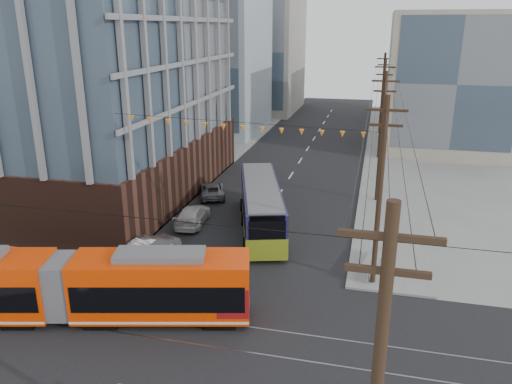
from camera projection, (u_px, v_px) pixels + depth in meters
office_building at (23, 27)px, 42.66m from camera, size 30.00×25.00×28.60m
bg_bldg_nw_near at (197, 67)px, 69.94m from camera, size 18.00×16.00×18.00m
bg_bldg_ne_near at (449, 83)px, 59.15m from camera, size 14.00×14.00×16.00m
bg_bldg_nw_far at (253, 53)px, 87.39m from camera, size 16.00×18.00×20.00m
bg_bldg_ne_far at (446, 76)px, 77.45m from camera, size 16.00×16.00×14.00m
utility_pole_far at (382, 94)px, 69.00m from camera, size 0.30×0.30×11.00m
streetcar at (63, 287)px, 25.23m from camera, size 18.98×7.05×3.64m
city_bus at (261, 206)px, 36.85m from camera, size 6.12×12.64×3.51m
parked_car_silver at (151, 247)px, 32.58m from camera, size 2.95×4.39×1.37m
parked_car_white at (193, 215)px, 37.91m from camera, size 2.43×5.03×1.41m
parked_car_grey at (212, 190)px, 44.03m from camera, size 3.54×4.95×1.25m
jersey_barrier at (370, 264)px, 30.75m from camera, size 1.71×4.16×0.81m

